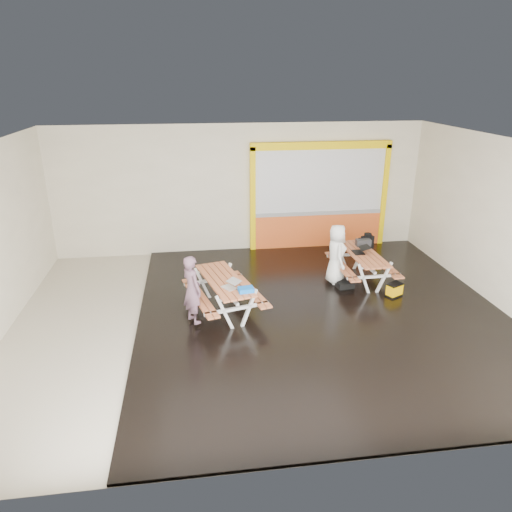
{
  "coord_description": "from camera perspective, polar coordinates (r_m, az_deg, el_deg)",
  "views": [
    {
      "loc": [
        -1.31,
        -8.48,
        4.65
      ],
      "look_at": [
        0.0,
        0.9,
        1.0
      ],
      "focal_mm": 32.97,
      "sensor_mm": 36.0,
      "label": 1
    }
  ],
  "objects": [
    {
      "name": "room",
      "position": [
        9.06,
        0.79,
        2.4
      ],
      "size": [
        10.02,
        8.02,
        3.52
      ],
      "color": "beige",
      "rests_on": "ground"
    },
    {
      "name": "deck",
      "position": [
        9.99,
        7.89,
        -6.72
      ],
      "size": [
        7.5,
        7.98,
        0.05
      ],
      "primitive_type": "cube",
      "color": "black",
      "rests_on": "room"
    },
    {
      "name": "kiosk",
      "position": [
        13.29,
        7.67,
        6.93
      ],
      "size": [
        3.88,
        0.16,
        3.0
      ],
      "color": "#E65B22",
      "rests_on": "room"
    },
    {
      "name": "picnic_table_left",
      "position": [
        9.67,
        -3.87,
        -3.8
      ],
      "size": [
        1.75,
        2.2,
        0.77
      ],
      "color": "#BE673D",
      "rests_on": "deck"
    },
    {
      "name": "picnic_table_right",
      "position": [
        11.39,
        12.79,
        -0.44
      ],
      "size": [
        1.32,
        1.9,
        0.74
      ],
      "color": "#BE673D",
      "rests_on": "deck"
    },
    {
      "name": "person_left",
      "position": [
        9.13,
        -7.77,
        -4.04
      ],
      "size": [
        0.54,
        0.6,
        1.37
      ],
      "primitive_type": "imported",
      "rotation": [
        0.0,
        0.0,
        2.11
      ],
      "color": "#694959",
      "rests_on": "deck"
    },
    {
      "name": "person_right",
      "position": [
        11.04,
        9.71,
        0.24
      ],
      "size": [
        0.46,
        0.69,
        1.41
      ],
      "primitive_type": "imported",
      "rotation": [
        0.0,
        0.0,
        1.56
      ],
      "color": "white",
      "rests_on": "deck"
    },
    {
      "name": "laptop_left",
      "position": [
        9.2,
        -3.08,
        -3.56
      ],
      "size": [
        0.43,
        0.42,
        0.14
      ],
      "color": "silver",
      "rests_on": "picnic_table_left"
    },
    {
      "name": "laptop_right",
      "position": [
        11.32,
        12.56,
        0.66
      ],
      "size": [
        0.38,
        0.34,
        0.16
      ],
      "color": "black",
      "rests_on": "picnic_table_right"
    },
    {
      "name": "blue_pouch",
      "position": [
        9.02,
        -1.23,
        -4.1
      ],
      "size": [
        0.31,
        0.24,
        0.08
      ],
      "primitive_type": "cube",
      "rotation": [
        0.0,
        0.0,
        0.12
      ],
      "color": "blue",
      "rests_on": "picnic_table_left"
    },
    {
      "name": "toolbox",
      "position": [
        11.79,
        12.88,
        1.62
      ],
      "size": [
        0.36,
        0.19,
        0.21
      ],
      "color": "black",
      "rests_on": "picnic_table_right"
    },
    {
      "name": "backpack",
      "position": [
        12.28,
        13.35,
        1.59
      ],
      "size": [
        0.33,
        0.28,
        0.48
      ],
      "color": "black",
      "rests_on": "picnic_table_right"
    },
    {
      "name": "dark_case",
      "position": [
        11.09,
        10.71,
        -3.41
      ],
      "size": [
        0.41,
        0.33,
        0.14
      ],
      "primitive_type": "cube",
      "rotation": [
        0.0,
        0.0,
        0.14
      ],
      "color": "black",
      "rests_on": "deck"
    },
    {
      "name": "fluke_bag",
      "position": [
        10.9,
        16.45,
        -3.98
      ],
      "size": [
        0.41,
        0.36,
        0.3
      ],
      "color": "black",
      "rests_on": "deck"
    }
  ]
}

